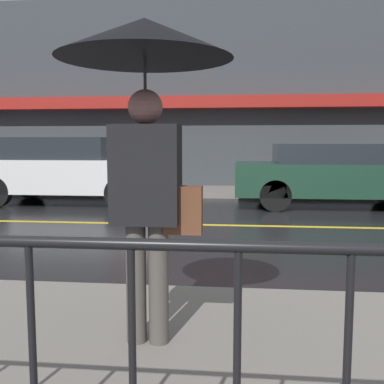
# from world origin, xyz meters

# --- Properties ---
(ground_plane) EXTENTS (80.00, 80.00, 0.00)m
(ground_plane) POSITION_xyz_m (0.00, 0.00, 0.00)
(ground_plane) COLOR black
(sidewalk_near) EXTENTS (28.00, 2.90, 0.13)m
(sidewalk_near) POSITION_xyz_m (0.00, -5.20, 0.06)
(sidewalk_near) COLOR slate
(sidewalk_near) RESTS_ON ground_plane
(sidewalk_far) EXTENTS (28.00, 2.14, 0.13)m
(sidewalk_far) POSITION_xyz_m (0.00, 4.82, 0.06)
(sidewalk_far) COLOR slate
(sidewalk_far) RESTS_ON ground_plane
(lane_marking) EXTENTS (25.20, 0.12, 0.01)m
(lane_marking) POSITION_xyz_m (0.00, 0.00, 0.00)
(lane_marking) COLOR gold
(lane_marking) RESTS_ON ground_plane
(building_storefront) EXTENTS (28.00, 0.85, 5.73)m
(building_storefront) POSITION_xyz_m (0.00, 6.02, 2.85)
(building_storefront) COLOR #383D42
(building_storefront) RESTS_ON ground_plane
(railing_foreground) EXTENTS (12.00, 0.04, 1.01)m
(railing_foreground) POSITION_xyz_m (-0.00, -6.40, 0.76)
(railing_foreground) COLOR black
(railing_foreground) RESTS_ON sidewalk_near
(pedestrian) EXTENTS (1.09, 1.09, 2.04)m
(pedestrian) POSITION_xyz_m (-0.73, -4.91, 1.78)
(pedestrian) COLOR #4C4742
(pedestrian) RESTS_ON sidewalk_near
(car_white) EXTENTS (4.57, 1.90, 1.54)m
(car_white) POSITION_xyz_m (-4.13, 2.53, 0.80)
(car_white) COLOR silver
(car_white) RESTS_ON ground_plane
(car_dark_green) EXTENTS (4.40, 1.83, 1.40)m
(car_dark_green) POSITION_xyz_m (1.93, 2.53, 0.73)
(car_dark_green) COLOR #193828
(car_dark_green) RESTS_ON ground_plane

